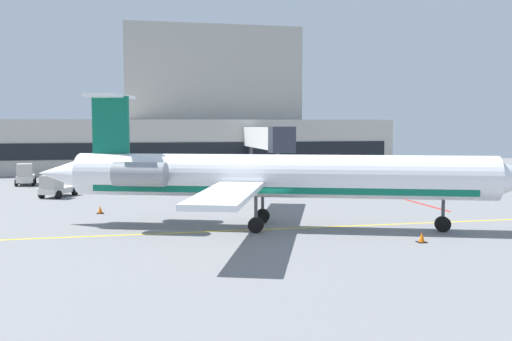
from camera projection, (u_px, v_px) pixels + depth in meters
name	position (u px, v px, depth m)	size (l,w,h in m)	color
ground	(277.00, 229.00, 34.43)	(120.00, 120.00, 0.11)	slate
terminal_building	(171.00, 120.00, 80.83)	(64.89, 16.74, 19.88)	#B7B2A8
jet_bridge_west	(266.00, 139.00, 65.18)	(2.40, 17.52, 5.98)	silver
regional_jet	(271.00, 176.00, 34.41)	(29.04, 21.67, 8.02)	white
baggage_tug	(126.00, 179.00, 56.74)	(3.73, 2.79, 1.83)	#E5B20C
pushback_tractor	(25.00, 175.00, 58.76)	(2.17, 3.69, 2.24)	silver
belt_loader	(56.00, 187.00, 49.03)	(3.11, 3.92, 1.93)	silver
fuel_tank	(307.00, 169.00, 63.51)	(7.83, 3.07, 2.27)	white
safety_cone_alpha	(422.00, 238.00, 30.38)	(0.47, 0.47, 0.55)	orange
safety_cone_bravo	(100.00, 210.00, 40.18)	(0.47, 0.47, 0.55)	orange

